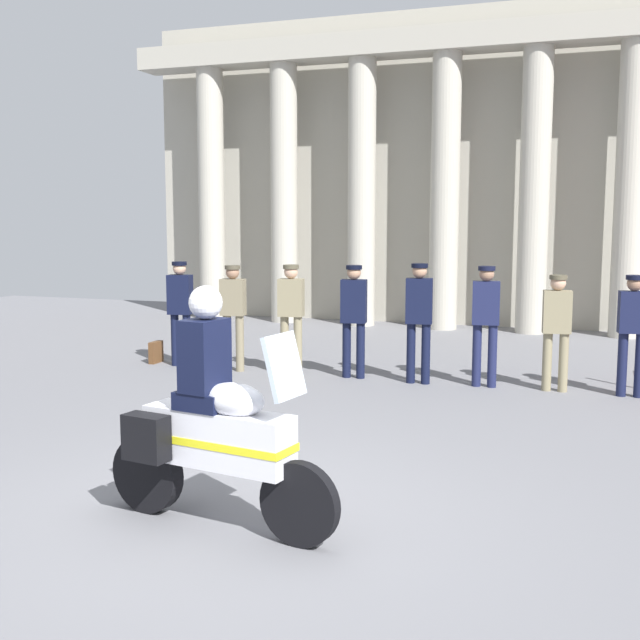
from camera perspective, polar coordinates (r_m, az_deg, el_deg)
The scene contains 12 objects.
ground_plane at distance 6.71m, azimuth -6.52°, elevation -13.75°, with size 28.98×28.98×0.00m, color slate.
colonnade_backdrop at distance 17.97m, azimuth 9.32°, elevation 11.12°, with size 14.50×1.47×6.99m.
officer_in_row_0 at distance 13.07m, azimuth -10.02°, elevation 1.08°, with size 0.41×0.27×1.71m.
officer_in_row_1 at distance 12.54m, azimuth -6.27°, elevation 0.80°, with size 0.41×0.27×1.67m.
officer_in_row_2 at distance 12.12m, azimuth -2.09°, elevation 0.71°, with size 0.41×0.27×1.70m.
officer_in_row_3 at distance 11.92m, azimuth 2.44°, elevation 0.58°, with size 0.41×0.27×1.71m.
officer_in_row_4 at distance 11.59m, azimuth 7.13°, elevation 0.49°, with size 0.41×0.27×1.76m.
officer_in_row_5 at distance 11.52m, azimuth 11.82°, elevation 0.29°, with size 0.41×0.27×1.73m.
officer_in_row_6 at distance 11.47m, azimuth 16.65°, elevation -0.22°, with size 0.41×0.27×1.63m.
officer_in_row_7 at distance 11.44m, azimuth 21.58°, elevation -0.37°, with size 0.41×0.27×1.65m.
motorcycle_with_rider at distance 6.27m, azimuth -7.85°, elevation -7.66°, with size 2.08×0.77×1.90m.
briefcase_on_ground at distance 13.55m, azimuth -11.71°, elevation -2.28°, with size 0.10×0.32×0.36m, color brown.
Camera 1 is at (2.75, -5.62, 2.41)m, focal length 44.50 mm.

